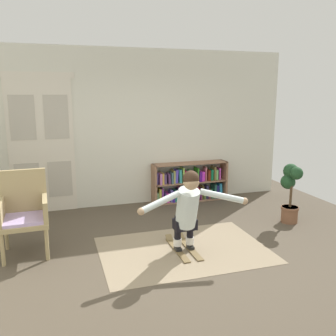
% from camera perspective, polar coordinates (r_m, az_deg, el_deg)
% --- Properties ---
extents(ground_plane, '(7.20, 7.20, 0.00)m').
position_cam_1_polar(ground_plane, '(4.84, 1.96, -14.08)').
color(ground_plane, '#4D4335').
extents(back_wall, '(6.00, 0.10, 2.90)m').
position_cam_1_polar(back_wall, '(6.89, -5.19, 6.25)').
color(back_wall, silver).
rests_on(back_wall, ground).
extents(double_door, '(1.22, 0.05, 2.45)m').
position_cam_1_polar(double_door, '(6.71, -19.24, 3.59)').
color(double_door, beige).
rests_on(double_door, ground).
extents(rug, '(2.25, 1.56, 0.01)m').
position_cam_1_polar(rug, '(5.09, 2.47, -12.67)').
color(rug, gray).
rests_on(rug, ground).
extents(bookshelf, '(1.50, 0.30, 0.77)m').
position_cam_1_polar(bookshelf, '(7.18, 3.28, -2.58)').
color(bookshelf, '#8B654C').
rests_on(bookshelf, ground).
extents(wicker_chair, '(0.62, 0.62, 1.10)m').
position_cam_1_polar(wicker_chair, '(5.18, -21.68, -6.26)').
color(wicker_chair, tan).
rests_on(wicker_chair, ground).
extents(potted_plant, '(0.31, 0.42, 0.97)m').
position_cam_1_polar(potted_plant, '(6.29, 18.66, -3.27)').
color(potted_plant, brown).
rests_on(potted_plant, ground).
extents(skis_pair, '(0.27, 0.83, 0.07)m').
position_cam_1_polar(skis_pair, '(5.11, 2.35, -12.34)').
color(skis_pair, brown).
rests_on(skis_pair, rug).
extents(person_skier, '(1.45, 0.53, 1.09)m').
position_cam_1_polar(person_skier, '(4.73, 3.13, -6.03)').
color(person_skier, white).
rests_on(person_skier, skis_pair).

